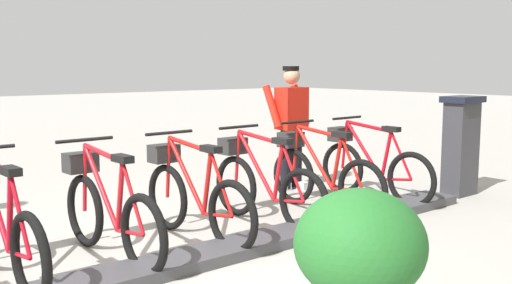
{
  "coord_description": "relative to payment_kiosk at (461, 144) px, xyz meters",
  "views": [
    {
      "loc": [
        -3.98,
        2.37,
        1.66
      ],
      "look_at": [
        0.5,
        -1.37,
        0.9
      ],
      "focal_mm": 40.98,
      "sensor_mm": 36.0,
      "label": 1
    }
  ],
  "objects": [
    {
      "name": "worker_near_rack",
      "position": [
        1.66,
        1.43,
        0.24
      ],
      "size": [
        0.46,
        0.63,
        1.66
      ],
      "color": "white",
      "rests_on": "ground"
    },
    {
      "name": "bike_docked_1",
      "position": [
        0.57,
        1.98,
        -0.24
      ],
      "size": [
        1.72,
        0.54,
        1.02
      ],
      "color": "black",
      "rests_on": "ground"
    },
    {
      "name": "dock_rail_base",
      "position": [
        -0.05,
        4.43,
        -0.62
      ],
      "size": [
        0.44,
        7.87,
        0.1
      ],
      "primitive_type": "cube",
      "color": "#47474C",
      "rests_on": "ground"
    },
    {
      "name": "bike_docked_4",
      "position": [
        0.57,
        4.63,
        -0.24
      ],
      "size": [
        1.72,
        0.54,
        1.02
      ],
      "color": "black",
      "rests_on": "ground"
    },
    {
      "name": "ground_plane",
      "position": [
        -0.05,
        4.43,
        -0.67
      ],
      "size": [
        60.0,
        60.0,
        0.0
      ],
      "primitive_type": "plane",
      "color": "#B2AEA6"
    },
    {
      "name": "payment_kiosk",
      "position": [
        0.0,
        0.0,
        0.0
      ],
      "size": [
        0.36,
        0.52,
        1.28
      ],
      "color": "#38383D",
      "rests_on": "ground"
    },
    {
      "name": "bike_docked_0",
      "position": [
        0.57,
        1.1,
        -0.24
      ],
      "size": [
        1.72,
        0.54,
        1.02
      ],
      "color": "black",
      "rests_on": "ground"
    },
    {
      "name": "bike_docked_3",
      "position": [
        0.57,
        3.75,
        -0.24
      ],
      "size": [
        1.72,
        0.54,
        1.02
      ],
      "color": "black",
      "rests_on": "ground"
    },
    {
      "name": "bike_docked_5",
      "position": [
        0.57,
        5.51,
        -0.24
      ],
      "size": [
        1.72,
        0.54,
        1.02
      ],
      "color": "black",
      "rests_on": "ground"
    },
    {
      "name": "planter_bush",
      "position": [
        -1.94,
        4.27,
        -0.12
      ],
      "size": [
        0.76,
        0.76,
        0.97
      ],
      "color": "#59544C",
      "rests_on": "ground"
    },
    {
      "name": "bike_docked_2",
      "position": [
        0.57,
        2.86,
        -0.24
      ],
      "size": [
        1.72,
        0.54,
        1.02
      ],
      "color": "black",
      "rests_on": "ground"
    }
  ]
}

